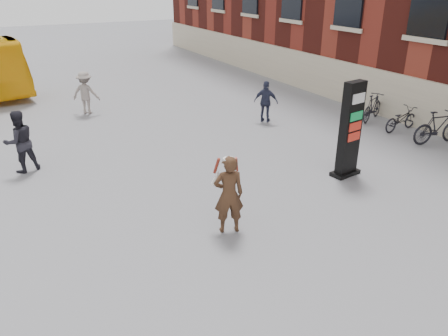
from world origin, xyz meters
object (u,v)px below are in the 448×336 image
pedestrian_c (266,102)px  pedestrian_a (20,142)px  bike_7 (373,107)px  info_pylon (350,130)px  bike_5 (438,127)px  bike_6 (401,119)px  woman (229,193)px  pedestrian_b (86,93)px

pedestrian_c → pedestrian_a: bearing=51.0°
bike_7 → pedestrian_a: bearing=60.6°
info_pylon → bike_5: bearing=-2.2°
info_pylon → bike_7: (4.49, 3.47, -0.82)m
bike_5 → bike_6: bearing=11.3°
woman → bike_7: bearing=-135.2°
bike_5 → bike_7: bearing=11.3°
woman → info_pylon: bearing=-148.6°
info_pylon → woman: size_ratio=1.50×
pedestrian_c → bike_6: bearing=-174.0°
pedestrian_b → bike_7: pedestrian_b is taller
pedestrian_a → bike_5: (12.59, -4.08, -0.33)m
info_pylon → pedestrian_b: (-5.21, 9.67, -0.48)m
woman → pedestrian_b: 10.77m
pedestrian_b → bike_5: bearing=170.9°
pedestrian_c → bike_7: (3.80, -1.82, -0.27)m
pedestrian_c → bike_6: 5.00m
pedestrian_a → bike_7: 12.65m
bike_5 → woman: bearing=111.4°
woman → pedestrian_a: (-3.71, 5.66, -0.02)m
info_pylon → pedestrian_c: (0.70, 5.29, -0.55)m
pedestrian_c → bike_5: size_ratio=0.83×
woman → bike_5: size_ratio=0.94×
bike_5 → bike_6: bike_5 is taller
info_pylon → pedestrian_a: bearing=141.8°
pedestrian_a → pedestrian_b: bearing=-134.4°
pedestrian_a → pedestrian_b: (2.89, 5.08, -0.04)m
pedestrian_b → bike_7: bearing=-178.3°
info_pylon → bike_7: info_pylon is taller
bike_7 → info_pylon: bearing=103.4°
info_pylon → bike_5: size_ratio=1.41×
info_pylon → bike_6: (4.49, 2.06, -0.91)m
woman → pedestrian_b: woman is taller
pedestrian_b → pedestrian_c: 7.35m
pedestrian_c → bike_5: bearing=174.9°
bike_6 → bike_7: bearing=-5.0°
pedestrian_a → bike_5: pedestrian_a is taller
info_pylon → bike_7: 5.73m
pedestrian_c → info_pylon: bearing=128.9°
bike_7 → pedestrian_c: bearing=40.1°
woman → bike_6: (8.88, 3.13, -0.49)m
pedestrian_a → bike_6: size_ratio=1.10×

